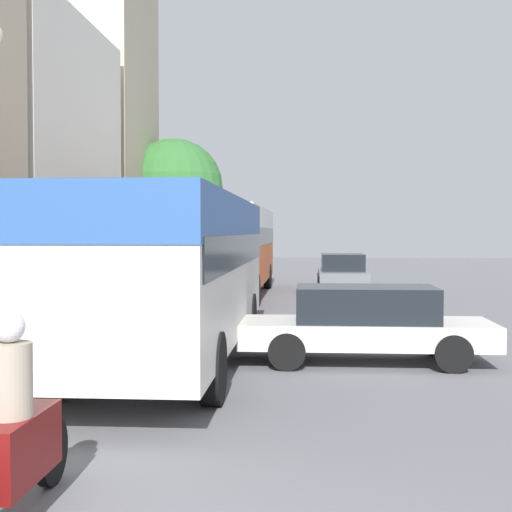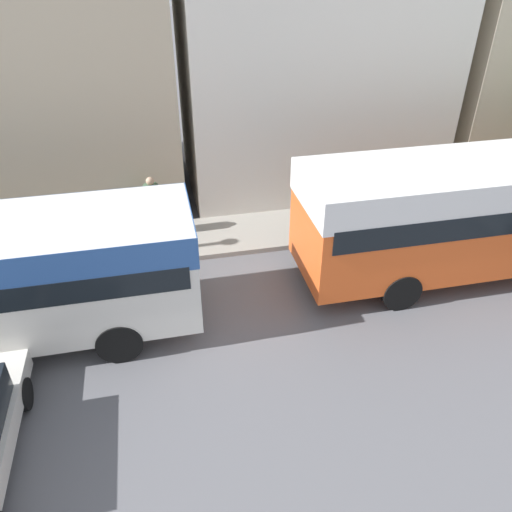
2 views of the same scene
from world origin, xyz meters
The scene contains 9 objects.
building_far_terrace centered at (-8.79, 18.55, 4.54)m, with size 5.18×8.54×9.08m.
building_end_row centered at (-9.23, 26.53, 6.73)m, with size 6.07×6.30×13.46m.
bus_lead centered at (-1.65, 8.91, 1.92)m, with size 2.62×9.57×2.94m.
bus_following centered at (-2.03, 22.13, 2.07)m, with size 2.65×11.47×3.19m.
motorcycle_behind_lead centered at (-1.58, 1.99, 0.68)m, with size 0.38×2.24×1.73m.
car_crossing centered at (1.83, 9.23, 0.73)m, with size 4.47×1.79×1.37m.
car_far_curb centered at (2.17, 24.81, 0.76)m, with size 1.94×4.18×1.46m.
pedestrian_near_curb centered at (-5.53, 12.86, 1.09)m, with size 0.44×0.44×1.86m.
street_tree centered at (-5.21, 28.19, 4.30)m, with size 4.41×4.41×6.37m.
Camera 1 is at (0.79, -3.54, 2.36)m, focal length 50.00 mm.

